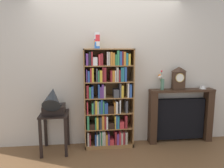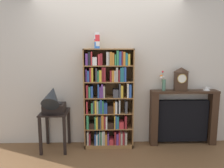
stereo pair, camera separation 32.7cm
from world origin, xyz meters
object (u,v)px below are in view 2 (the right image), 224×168
(bookshelf, at_px, (108,101))
(fireplace_mantel, at_px, (183,118))
(side_table_left, at_px, (55,122))
(cup_stack, at_px, (97,41))
(gramophone, at_px, (53,100))
(flower_vase, at_px, (163,82))
(teacup_with_saucer, at_px, (207,89))
(mantel_clock, at_px, (181,79))

(bookshelf, distance_m, fireplace_mantel, 1.37)
(side_table_left, height_order, fireplace_mantel, fireplace_mantel)
(cup_stack, distance_m, fireplace_mantel, 2.02)
(gramophone, bearing_deg, flower_vase, 7.43)
(teacup_with_saucer, bearing_deg, bookshelf, -178.49)
(teacup_with_saucer, bearing_deg, fireplace_mantel, 177.29)
(fireplace_mantel, distance_m, flower_vase, 0.74)
(gramophone, bearing_deg, cup_stack, 13.69)
(cup_stack, bearing_deg, fireplace_mantel, 2.93)
(bookshelf, height_order, fireplace_mantel, bookshelf)
(cup_stack, xyz_separation_m, gramophone, (-0.72, -0.17, -0.95))
(cup_stack, height_order, teacup_with_saucer, cup_stack)
(bookshelf, height_order, side_table_left, bookshelf)
(bookshelf, distance_m, gramophone, 0.92)
(side_table_left, distance_m, gramophone, 0.40)
(mantel_clock, bearing_deg, flower_vase, 178.06)
(cup_stack, distance_m, gramophone, 1.20)
(gramophone, distance_m, mantel_clock, 2.18)
(cup_stack, distance_m, side_table_left, 1.52)
(bookshelf, height_order, flower_vase, bookshelf)
(side_table_left, bearing_deg, flower_vase, 4.69)
(flower_vase, bearing_deg, cup_stack, -176.64)
(gramophone, bearing_deg, fireplace_mantel, 6.45)
(side_table_left, distance_m, flower_vase, 1.96)
(fireplace_mantel, bearing_deg, flower_vase, -178.37)
(bookshelf, relative_size, cup_stack, 6.60)
(gramophone, relative_size, fireplace_mantel, 0.44)
(side_table_left, xyz_separation_m, flower_vase, (1.85, 0.15, 0.64))
(bookshelf, height_order, cup_stack, cup_stack)
(side_table_left, bearing_deg, gramophone, -90.00)
(gramophone, relative_size, flower_vase, 1.48)
(bookshelf, distance_m, teacup_with_saucer, 1.73)
(side_table_left, bearing_deg, teacup_with_saucer, 3.15)
(cup_stack, relative_size, gramophone, 0.49)
(side_table_left, xyz_separation_m, mantel_clock, (2.15, 0.14, 0.70))
(fireplace_mantel, height_order, teacup_with_saucer, teacup_with_saucer)
(fireplace_mantel, distance_m, mantel_clock, 0.70)
(side_table_left, distance_m, mantel_clock, 2.26)
(bookshelf, xyz_separation_m, cup_stack, (-0.18, -0.01, 1.01))
(teacup_with_saucer, bearing_deg, mantel_clock, -179.66)
(fireplace_mantel, relative_size, flower_vase, 3.33)
(fireplace_mantel, bearing_deg, gramophone, -173.55)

